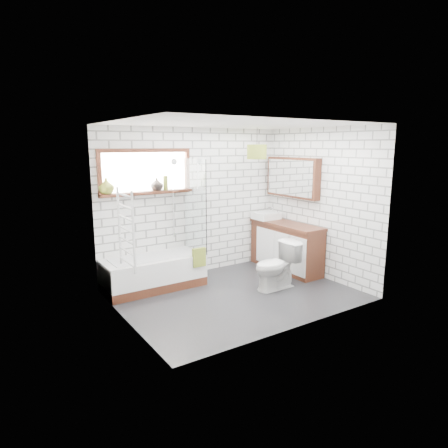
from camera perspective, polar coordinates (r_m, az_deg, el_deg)
floor at (r=6.10m, az=1.80°, el=-10.10°), size 3.40×2.60×0.01m
ceiling at (r=5.69m, az=1.96°, el=14.16°), size 3.40×2.60×0.01m
wall_back at (r=6.86m, az=-4.42°, el=3.12°), size 3.40×0.01×2.50m
wall_front at (r=4.78m, az=10.92°, el=-0.61°), size 3.40×0.01×2.50m
wall_left at (r=5.00m, az=-14.33°, el=-0.24°), size 0.01×2.60×2.50m
wall_right at (r=6.88m, az=13.59°, el=2.86°), size 0.01×2.60×2.50m
window at (r=6.40m, az=-11.03°, el=7.32°), size 1.52×0.16×0.68m
towel_radiator at (r=5.02m, az=-13.82°, el=-0.75°), size 0.06×0.52×1.00m
mirror_cabinet at (r=7.20m, az=9.77°, el=6.57°), size 0.16×1.20×0.70m
shower_riser at (r=6.62m, az=-7.28°, el=3.65°), size 0.02×0.02×1.30m
bathtub at (r=6.39m, az=-10.01°, el=-6.84°), size 1.55×0.68×0.50m
shower_screen at (r=6.48m, az=-4.18°, el=2.66°), size 0.02×0.72×1.50m
towel_green at (r=6.29m, az=-3.60°, el=-4.78°), size 0.22×0.06×0.30m
towel_beige at (r=6.29m, az=-3.60°, el=-4.78°), size 0.21×0.05×0.27m
vanity at (r=7.24m, az=8.83°, el=-3.17°), size 0.48×1.50×0.86m
basin at (r=7.47m, az=6.04°, el=1.20°), size 0.44×0.38×0.13m
tap at (r=7.56m, az=6.99°, el=1.84°), size 0.04×0.04×0.17m
toilet at (r=6.28m, az=7.47°, el=-5.93°), size 0.42×0.73×0.74m
vase_olive at (r=6.17m, az=-16.46°, el=5.05°), size 0.27×0.27×0.24m
vase_dark at (r=6.45m, az=-9.56°, el=5.46°), size 0.25×0.25×0.21m
bottle at (r=6.51m, az=-8.33°, el=5.65°), size 0.09×0.09×0.23m
pendant at (r=6.88m, az=4.71°, el=10.24°), size 0.33×0.33×0.24m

